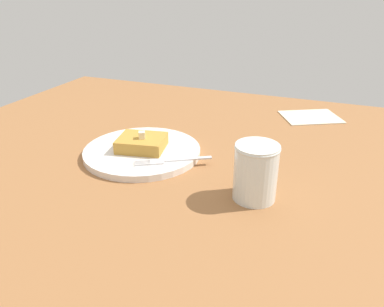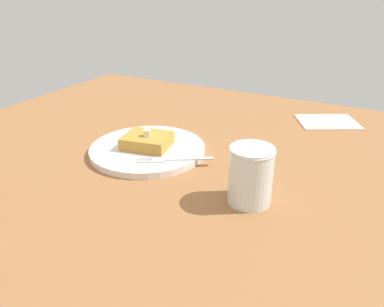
% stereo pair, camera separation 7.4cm
% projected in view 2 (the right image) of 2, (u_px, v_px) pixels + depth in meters
% --- Properties ---
extents(table_surface, '(1.16, 1.16, 0.02)m').
position_uv_depth(table_surface, '(149.00, 160.00, 0.83)').
color(table_surface, '#936037').
rests_on(table_surface, ground).
extents(plate, '(0.26, 0.26, 0.01)m').
position_uv_depth(plate, '(148.00, 149.00, 0.84)').
color(plate, silver).
rests_on(plate, table_surface).
extents(toast_slice_center, '(0.10, 0.11, 0.03)m').
position_uv_depth(toast_slice_center, '(147.00, 141.00, 0.84)').
color(toast_slice_center, '#B98634').
rests_on(toast_slice_center, plate).
extents(butter_pat_primary, '(0.02, 0.02, 0.02)m').
position_uv_depth(butter_pat_primary, '(147.00, 133.00, 0.82)').
color(butter_pat_primary, beige).
rests_on(butter_pat_primary, toast_slice_center).
extents(fork, '(0.09, 0.14, 0.00)m').
position_uv_depth(fork, '(170.00, 160.00, 0.78)').
color(fork, silver).
rests_on(fork, plate).
extents(syrup_jar, '(0.08, 0.08, 0.10)m').
position_uv_depth(syrup_jar, '(250.00, 176.00, 0.64)').
color(syrup_jar, '#5A2D0F').
rests_on(syrup_jar, table_surface).
extents(napkin, '(0.18, 0.19, 0.00)m').
position_uv_depth(napkin, '(327.00, 122.00, 1.02)').
color(napkin, beige).
rests_on(napkin, table_surface).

